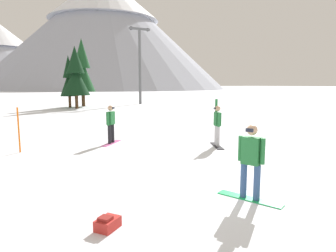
# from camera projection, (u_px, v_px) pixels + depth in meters

# --- Properties ---
(ground_plane) EXTENTS (800.00, 800.00, 0.00)m
(ground_plane) POSITION_uv_depth(u_px,v_px,m) (219.00, 183.00, 8.02)
(ground_plane) COLOR white
(snowboarder_foreground) EXTENTS (0.85, 1.51, 1.74)m
(snowboarder_foreground) POSITION_uv_depth(u_px,v_px,m) (251.00, 160.00, 6.78)
(snowboarder_foreground) COLOR #19B259
(snowboarder_foreground) RESTS_ON ground_plane
(snowboarder_midground) EXTENTS (0.88, 1.49, 2.00)m
(snowboarder_midground) POSITION_uv_depth(u_px,v_px,m) (217.00, 124.00, 12.73)
(snowboarder_midground) COLOR black
(snowboarder_midground) RESTS_ON ground_plane
(snowboarder_background) EXTENTS (1.26, 1.32, 1.71)m
(snowboarder_background) POSITION_uv_depth(u_px,v_px,m) (111.00, 124.00, 13.35)
(snowboarder_background) COLOR pink
(snowboarder_background) RESTS_ON ground_plane
(backpack_red) EXTENTS (0.54, 0.52, 0.26)m
(backpack_red) POSITION_uv_depth(u_px,v_px,m) (108.00, 223.00, 5.47)
(backpack_red) COLOR red
(backpack_red) RESTS_ON ground_plane
(trail_marker_pole) EXTENTS (0.06, 0.06, 1.75)m
(trail_marker_pole) POSITION_uv_depth(u_px,v_px,m) (19.00, 130.00, 11.58)
(trail_marker_pole) COLOR orange
(trail_marker_pole) RESTS_ON ground_plane
(pine_tree_short) EXTENTS (2.92, 2.92, 6.69)m
(pine_tree_short) POSITION_uv_depth(u_px,v_px,m) (76.00, 75.00, 32.17)
(pine_tree_short) COLOR #472D19
(pine_tree_short) RESTS_ON ground_plane
(pine_tree_tall) EXTENTS (2.01, 2.01, 5.91)m
(pine_tree_tall) POSITION_uv_depth(u_px,v_px,m) (69.00, 79.00, 34.10)
(pine_tree_tall) COLOR #472D19
(pine_tree_tall) RESTS_ON ground_plane
(pine_tree_broad) EXTENTS (2.97, 2.97, 8.03)m
(pine_tree_broad) POSITION_uv_depth(u_px,v_px,m) (82.00, 70.00, 35.70)
(pine_tree_broad) COLOR #472D19
(pine_tree_broad) RESTS_ON ground_plane
(ski_lift_tower) EXTENTS (2.93, 0.36, 10.08)m
(ski_lift_tower) POSITION_uv_depth(u_px,v_px,m) (140.00, 61.00, 40.02)
(ski_lift_tower) COLOR #595B60
(ski_lift_tower) RESTS_ON ground_plane
(peak_central_summit) EXTENTS (135.72, 135.72, 63.17)m
(peak_central_summit) POSITION_uv_depth(u_px,v_px,m) (104.00, 30.00, 170.26)
(peak_central_summit) COLOR #9EA3B2
(peak_central_summit) RESTS_ON ground_plane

